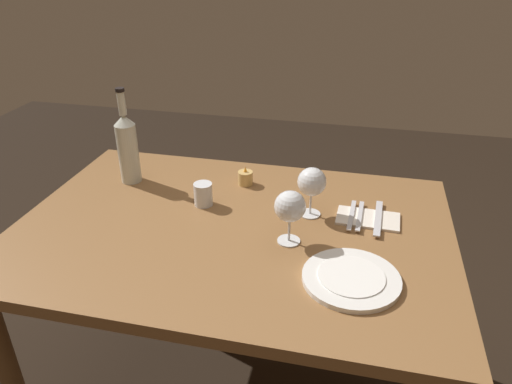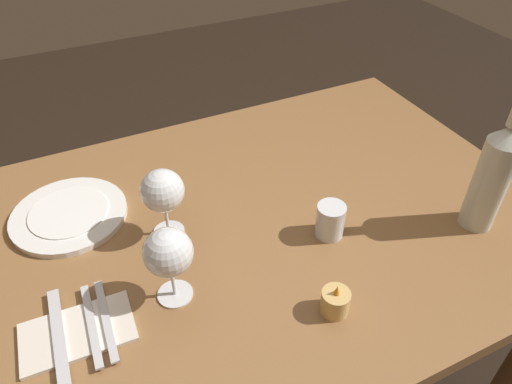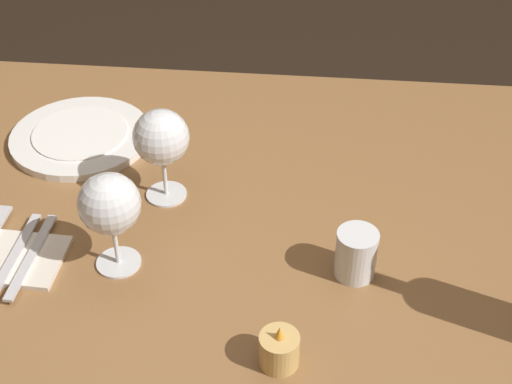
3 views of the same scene
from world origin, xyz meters
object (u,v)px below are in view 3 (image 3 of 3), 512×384
votive_candle (279,351)px  dinner_plate (80,136)px  wine_glass_right (110,206)px  water_tumbler (356,256)px  wine_glass_left (161,139)px  fork_inner (15,255)px  fork_outer (31,256)px

votive_candle → dinner_plate: bearing=-49.7°
wine_glass_right → water_tumbler: size_ratio=2.11×
water_tumbler → votive_candle: bearing=60.5°
wine_glass_right → votive_candle: bearing=147.6°
water_tumbler → dinner_plate: size_ratio=0.30×
wine_glass_left → wine_glass_right: 0.17m
wine_glass_left → water_tumbler: size_ratio=2.12×
wine_glass_left → votive_candle: wine_glass_left is taller
wine_glass_right → water_tumbler: 0.35m
wine_glass_right → fork_inner: size_ratio=0.88×
wine_glass_left → water_tumbler: bearing=153.9°
fork_outer → dinner_plate: bearing=-87.2°
wine_glass_right → votive_candle: size_ratio=2.37×
fork_inner → fork_outer: same height
wine_glass_left → fork_inner: wine_glass_left is taller
votive_candle → wine_glass_right: bearing=-32.4°
dinner_plate → fork_outer: bearing=92.8°
wine_glass_right → fork_outer: wine_glass_right is taller
wine_glass_left → fork_inner: (0.19, 0.17, -0.10)m
wine_glass_right → fork_inner: 0.18m
wine_glass_right → fork_outer: size_ratio=0.88×
votive_candle → fork_inner: (0.40, -0.15, -0.01)m
fork_inner → votive_candle: bearing=159.5°
wine_glass_right → fork_outer: bearing=3.4°
fork_outer → water_tumbler: bearing=-177.3°
wine_glass_right → fork_outer: 0.16m
water_tumbler → fork_outer: water_tumbler is taller
water_tumbler → fork_inner: 0.50m
water_tumbler → fork_inner: (0.50, 0.02, -0.02)m
dinner_plate → water_tumbler: bearing=149.3°
wine_glass_right → water_tumbler: bearing=-177.6°
votive_candle → fork_inner: bearing=-20.5°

